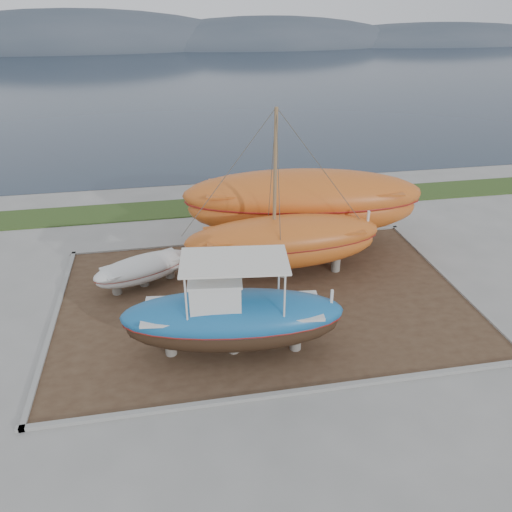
{
  "coord_description": "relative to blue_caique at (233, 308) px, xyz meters",
  "views": [
    {
      "loc": [
        -3.84,
        -14.73,
        12.4
      ],
      "look_at": [
        -0.37,
        4.0,
        2.28
      ],
      "focal_mm": 35.0,
      "sensor_mm": 36.0,
      "label": 1
    }
  ],
  "objects": [
    {
      "name": "ground",
      "position": [
        1.89,
        -0.54,
        -2.07
      ],
      "size": [
        140.0,
        140.0,
        0.0
      ],
      "primitive_type": "plane",
      "color": "gray",
      "rests_on": "ground"
    },
    {
      "name": "dirt_patch",
      "position": [
        1.89,
        3.46,
        -2.04
      ],
      "size": [
        18.0,
        12.0,
        0.06
      ],
      "primitive_type": "cube",
      "color": "#422D1E",
      "rests_on": "ground"
    },
    {
      "name": "curb_frame",
      "position": [
        1.89,
        3.46,
        -1.99
      ],
      "size": [
        18.6,
        12.6,
        0.15
      ],
      "primitive_type": null,
      "color": "gray",
      "rests_on": "ground"
    },
    {
      "name": "grass_strip",
      "position": [
        1.89,
        14.96,
        -2.03
      ],
      "size": [
        44.0,
        3.0,
        0.08
      ],
      "primitive_type": "cube",
      "color": "#284219",
      "rests_on": "ground"
    },
    {
      "name": "sea",
      "position": [
        1.89,
        69.46,
        -2.07
      ],
      "size": [
        260.0,
        100.0,
        0.04
      ],
      "primitive_type": null,
      "color": "#1C2938",
      "rests_on": "ground"
    },
    {
      "name": "mountain_ridge",
      "position": [
        1.89,
        124.46,
        -2.07
      ],
      "size": [
        200.0,
        36.0,
        20.0
      ],
      "primitive_type": null,
      "color": "#333D49",
      "rests_on": "ground"
    },
    {
      "name": "blue_caique",
      "position": [
        0.0,
        0.0,
        0.0
      ],
      "size": [
        8.58,
        3.55,
        4.01
      ],
      "primitive_type": null,
      "rotation": [
        0.0,
        0.0,
        -0.12
      ],
      "color": "#1A62A1",
      "rests_on": "dirt_patch"
    },
    {
      "name": "white_dinghy",
      "position": [
        -3.47,
        5.68,
        -1.31
      ],
      "size": [
        4.96,
        3.46,
        1.4
      ],
      "primitive_type": null,
      "rotation": [
        0.0,
        0.0,
        0.41
      ],
      "color": "silver",
      "rests_on": "dirt_patch"
    },
    {
      "name": "orange_sailboat",
      "position": [
        3.2,
        5.31,
        2.06
      ],
      "size": [
        9.43,
        2.89,
        8.13
      ],
      "primitive_type": null,
      "rotation": [
        0.0,
        0.0,
        0.01
      ],
      "color": "#BD571D",
      "rests_on": "dirt_patch"
    },
    {
      "name": "orange_bare_hull",
      "position": [
        4.93,
        8.42,
        0.05
      ],
      "size": [
        12.97,
        5.51,
        4.12
      ],
      "primitive_type": null,
      "rotation": [
        0.0,
        0.0,
        -0.14
      ],
      "color": "#BD571D",
      "rests_on": "dirt_patch"
    }
  ]
}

